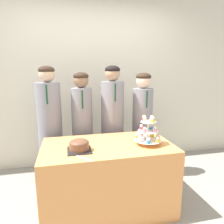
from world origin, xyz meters
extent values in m
cube|color=beige|center=(0.00, 1.61, 1.35)|extent=(9.00, 0.06, 2.70)
cube|color=#EF9951|center=(0.00, 0.36, 0.37)|extent=(1.33, 0.73, 0.74)
cube|color=#232328|center=(-0.30, 0.26, 0.74)|extent=(0.22, 0.22, 0.01)
cylinder|color=brown|center=(-0.30, 0.26, 0.78)|extent=(0.19, 0.19, 0.07)
ellipsoid|color=brown|center=(-0.30, 0.26, 0.82)|extent=(0.18, 0.18, 0.07)
cube|color=silver|center=(-0.27, 0.08, 0.74)|extent=(0.14, 0.16, 0.00)
cube|color=brown|center=(-0.36, 0.18, 0.74)|extent=(0.07, 0.08, 0.01)
cylinder|color=silver|center=(0.41, 0.28, 0.86)|extent=(0.02, 0.02, 0.24)
cylinder|color=silver|center=(0.41, 0.28, 0.78)|extent=(0.28, 0.28, 0.01)
cylinder|color=silver|center=(0.41, 0.28, 0.88)|extent=(0.21, 0.21, 0.01)
cylinder|color=silver|center=(0.41, 0.28, 0.97)|extent=(0.16, 0.16, 0.01)
cylinder|color=white|center=(0.30, 0.24, 0.80)|extent=(0.04, 0.04, 0.03)
sphere|color=white|center=(0.30, 0.24, 0.83)|extent=(0.04, 0.04, 0.04)
cylinder|color=#3893DB|center=(0.37, 0.17, 0.80)|extent=(0.04, 0.04, 0.03)
sphere|color=white|center=(0.37, 0.17, 0.83)|extent=(0.04, 0.04, 0.04)
cylinder|color=yellow|center=(0.47, 0.18, 0.80)|extent=(0.04, 0.04, 0.03)
sphere|color=silver|center=(0.47, 0.18, 0.83)|extent=(0.04, 0.04, 0.04)
cylinder|color=yellow|center=(0.52, 0.28, 0.80)|extent=(0.04, 0.04, 0.03)
sphere|color=beige|center=(0.52, 0.28, 0.82)|extent=(0.04, 0.04, 0.04)
cylinder|color=yellow|center=(0.48, 0.35, 0.80)|extent=(0.05, 0.05, 0.03)
sphere|color=white|center=(0.48, 0.35, 0.83)|extent=(0.04, 0.04, 0.04)
cylinder|color=pink|center=(0.38, 0.39, 0.80)|extent=(0.04, 0.04, 0.03)
sphere|color=white|center=(0.38, 0.39, 0.83)|extent=(0.04, 0.04, 0.04)
cylinder|color=orange|center=(0.31, 0.34, 0.80)|extent=(0.05, 0.05, 0.03)
sphere|color=silver|center=(0.31, 0.34, 0.83)|extent=(0.04, 0.04, 0.04)
cylinder|color=#E5333D|center=(0.36, 0.34, 0.89)|extent=(0.04, 0.04, 0.02)
sphere|color=white|center=(0.36, 0.34, 0.92)|extent=(0.03, 0.03, 0.03)
cylinder|color=pink|center=(0.34, 0.23, 0.90)|extent=(0.04, 0.04, 0.03)
sphere|color=silver|center=(0.34, 0.23, 0.92)|extent=(0.04, 0.04, 0.04)
cylinder|color=pink|center=(0.45, 0.21, 0.90)|extent=(0.04, 0.04, 0.03)
sphere|color=beige|center=(0.45, 0.21, 0.92)|extent=(0.04, 0.04, 0.04)
cylinder|color=#3893DB|center=(0.46, 0.33, 0.89)|extent=(0.05, 0.05, 0.03)
sphere|color=beige|center=(0.46, 0.33, 0.92)|extent=(0.04, 0.04, 0.04)
cylinder|color=#E5333D|center=(0.38, 0.32, 0.99)|extent=(0.04, 0.04, 0.03)
sphere|color=white|center=(0.38, 0.32, 1.02)|extent=(0.04, 0.04, 0.04)
cylinder|color=white|center=(0.36, 0.26, 0.99)|extent=(0.04, 0.04, 0.03)
sphere|color=beige|center=(0.36, 0.26, 1.02)|extent=(0.04, 0.04, 0.04)
cylinder|color=yellow|center=(0.43, 0.23, 0.99)|extent=(0.04, 0.04, 0.03)
sphere|color=beige|center=(0.43, 0.23, 1.02)|extent=(0.04, 0.04, 0.04)
cylinder|color=white|center=(0.45, 0.30, 0.99)|extent=(0.04, 0.04, 0.03)
sphere|color=white|center=(0.45, 0.30, 1.01)|extent=(0.04, 0.04, 0.04)
cylinder|color=gray|center=(-0.61, 0.99, 0.67)|extent=(0.30, 0.30, 1.34)
sphere|color=#D6AD89|center=(-0.61, 0.99, 1.44)|extent=(0.19, 0.19, 0.19)
ellipsoid|color=#332319|center=(-0.61, 0.99, 1.49)|extent=(0.19, 0.19, 0.10)
cube|color=#14472D|center=(-0.61, 0.84, 1.21)|extent=(0.02, 0.01, 0.22)
cylinder|color=gray|center=(-0.21, 0.99, 0.64)|extent=(0.27, 0.27, 1.27)
sphere|color=#8E6B4C|center=(-0.21, 0.99, 1.36)|extent=(0.19, 0.19, 0.19)
ellipsoid|color=#332319|center=(-0.21, 0.99, 1.42)|extent=(0.19, 0.19, 0.10)
cube|color=#14472D|center=(-0.21, 0.85, 1.14)|extent=(0.02, 0.01, 0.22)
cylinder|color=gray|center=(0.20, 0.99, 0.67)|extent=(0.30, 0.30, 1.35)
sphere|color=tan|center=(0.20, 0.99, 1.44)|extent=(0.19, 0.19, 0.19)
ellipsoid|color=black|center=(0.20, 0.99, 1.50)|extent=(0.19, 0.19, 0.11)
cube|color=#14472D|center=(0.20, 0.83, 1.22)|extent=(0.02, 0.01, 0.22)
cylinder|color=gray|center=(0.62, 0.99, 0.63)|extent=(0.27, 0.27, 1.25)
sphere|color=beige|center=(0.62, 0.99, 1.35)|extent=(0.20, 0.20, 0.20)
ellipsoid|color=#332319|center=(0.62, 0.99, 1.41)|extent=(0.20, 0.20, 0.11)
cube|color=#14472D|center=(0.62, 0.85, 1.12)|extent=(0.02, 0.01, 0.22)
camera|label=1|loc=(-0.39, -1.55, 1.47)|focal=32.00mm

